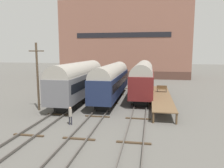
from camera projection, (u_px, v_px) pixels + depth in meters
The scene contains 12 objects.
ground_plane at pixel (104, 109), 25.68m from camera, with size 200.00×200.00×0.00m, color #56544F.
track_left at pixel (69, 107), 26.40m from camera, with size 2.60×60.00×0.26m.
track_middle at pixel (103, 108), 25.66m from camera, with size 2.60×60.00×0.26m.
track_right at pixel (140, 110), 24.93m from camera, with size 2.60×60.00×0.26m.
train_car_maroon at pixel (143, 77), 32.40m from camera, with size 3.00×15.26×5.26m.
train_car_grey at pixel (79, 79), 29.63m from camera, with size 3.12×15.26×5.35m.
train_car_navy at pixel (112, 79), 30.50m from camera, with size 2.86×16.00×5.07m.
station_platform at pixel (161, 96), 28.01m from camera, with size 2.43×15.80×1.14m.
bench at pixel (162, 89), 30.59m from camera, with size 1.40×0.40×0.91m.
person_worker at pixel (70, 114), 20.15m from camera, with size 0.32×0.32×1.72m.
utility_pole at pixel (38, 76), 24.82m from camera, with size 1.80×0.24×7.75m.
warehouse_building at pixel (125, 40), 58.87m from camera, with size 33.18×11.14×19.62m.
Camera 1 is at (5.34, -24.41, 6.74)m, focal length 35.00 mm.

